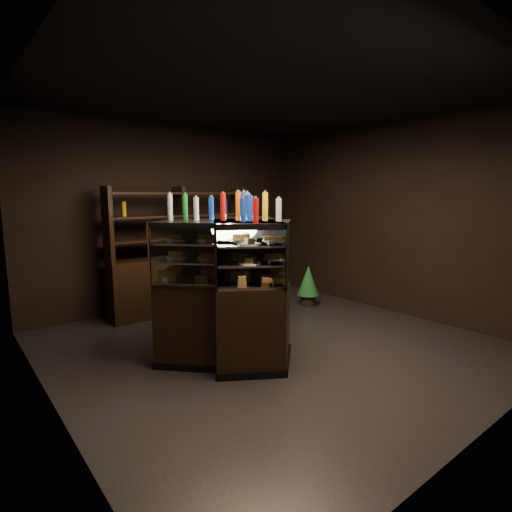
% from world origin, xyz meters
% --- Properties ---
extents(ground, '(5.00, 5.00, 0.00)m').
position_xyz_m(ground, '(0.00, 0.00, 0.00)').
color(ground, black).
rests_on(ground, ground).
extents(room_shell, '(5.02, 5.02, 3.01)m').
position_xyz_m(room_shell, '(0.00, 0.00, 1.94)').
color(room_shell, black).
rests_on(room_shell, ground).
extents(display_case, '(1.80, 1.65, 1.61)m').
position_xyz_m(display_case, '(-0.56, -0.02, 0.53)').
color(display_case, black).
rests_on(display_case, ground).
extents(food_display, '(1.29, 1.22, 0.49)m').
position_xyz_m(food_display, '(-0.56, -0.02, 1.23)').
color(food_display, '#C68447').
rests_on(food_display, display_case).
extents(bottles_top, '(1.11, 1.08, 0.30)m').
position_xyz_m(bottles_top, '(-0.56, -0.01, 1.74)').
color(bottles_top, yellow).
rests_on(bottles_top, display_case).
extents(potted_conifer, '(0.37, 0.37, 0.78)m').
position_xyz_m(potted_conifer, '(1.67, 0.97, 0.45)').
color(potted_conifer, black).
rests_on(potted_conifer, ground).
extents(back_shelving, '(2.31, 0.51, 2.00)m').
position_xyz_m(back_shelving, '(-0.16, 2.05, 0.61)').
color(back_shelving, black).
rests_on(back_shelving, ground).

